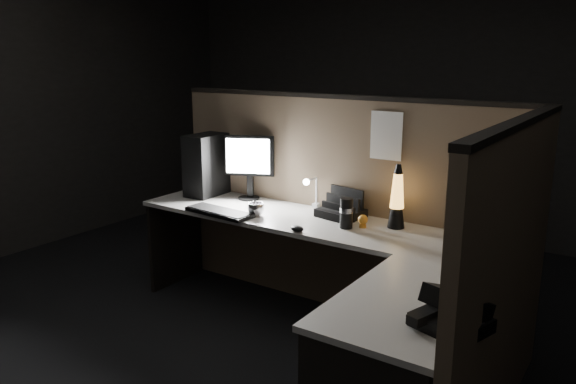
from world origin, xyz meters
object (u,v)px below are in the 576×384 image
Objects in this scene: desk_phone at (452,313)px; pc_tower at (211,164)px; keyboard at (219,212)px; monitor at (249,161)px; lava_lamp at (397,201)px.

pc_tower is at bearing 170.94° from desk_phone.
keyboard is at bearing -45.98° from pc_tower.
desk_phone is at bearing -55.47° from monitor.
pc_tower is 0.65m from keyboard.
pc_tower reaches higher than keyboard.
pc_tower is 2.56m from desk_phone.
pc_tower is 1.16× the size of lava_lamp.
lava_lamp is (1.56, -0.02, -0.07)m from pc_tower.
keyboard is 1.20m from lava_lamp.
keyboard is at bearing 176.12° from desk_phone.
lava_lamp is at bearing -26.83° from monitor.
keyboard is at bearing -103.63° from monitor.
monitor is 1.51× the size of desk_phone.
desk_phone is at bearing -17.48° from keyboard.
lava_lamp is at bearing 23.20° from keyboard.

